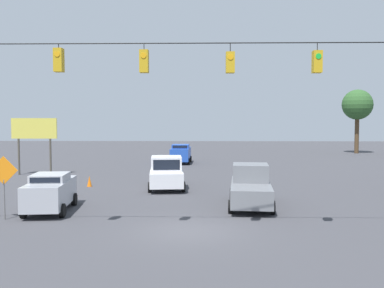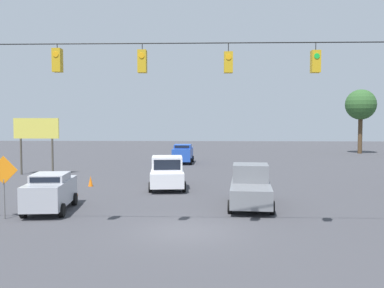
# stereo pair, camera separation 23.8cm
# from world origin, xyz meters

# --- Properties ---
(ground_plane) EXTENTS (140.00, 140.00, 0.00)m
(ground_plane) POSITION_xyz_m (0.00, 0.00, 0.00)
(ground_plane) COLOR #3D3D42
(overhead_signal_span) EXTENTS (23.72, 0.38, 7.90)m
(overhead_signal_span) POSITION_xyz_m (0.05, 0.88, 5.04)
(overhead_signal_span) COLOR #939399
(overhead_signal_span) RESTS_ON ground_plane
(pickup_truck_white_withflow_mid) EXTENTS (2.62, 5.29, 2.12)m
(pickup_truck_white_withflow_mid) POSITION_xyz_m (1.74, -10.53, 0.98)
(pickup_truck_white_withflow_mid) COLOR silver
(pickup_truck_white_withflow_mid) RESTS_ON ground_plane
(sedan_silver_parked_shoulder) EXTENTS (2.27, 4.39, 1.84)m
(sedan_silver_parked_shoulder) POSITION_xyz_m (6.79, -3.49, 0.96)
(sedan_silver_parked_shoulder) COLOR #A8AAB2
(sedan_silver_parked_shoulder) RESTS_ON ground_plane
(sedan_blue_withflow_deep) EXTENTS (2.15, 4.33, 1.91)m
(sedan_blue_withflow_deep) POSITION_xyz_m (1.59, -26.25, 1.00)
(sedan_blue_withflow_deep) COLOR #234CB2
(sedan_blue_withflow_deep) RESTS_ON ground_plane
(pickup_truck_grey_crossing_near) EXTENTS (2.54, 5.42, 2.12)m
(pickup_truck_grey_crossing_near) POSITION_xyz_m (-3.07, -5.03, 0.98)
(pickup_truck_grey_crossing_near) COLOR slate
(pickup_truck_grey_crossing_near) RESTS_ON ground_plane
(traffic_cone_nearest) EXTENTS (0.31, 0.31, 0.70)m
(traffic_cone_nearest) POSITION_xyz_m (6.78, -4.11, 0.35)
(traffic_cone_nearest) COLOR orange
(traffic_cone_nearest) RESTS_ON ground_plane
(traffic_cone_second) EXTENTS (0.31, 0.31, 0.70)m
(traffic_cone_second) POSITION_xyz_m (6.89, -7.70, 0.35)
(traffic_cone_second) COLOR orange
(traffic_cone_second) RESTS_ON ground_plane
(traffic_cone_third) EXTENTS (0.31, 0.31, 0.70)m
(traffic_cone_third) POSITION_xyz_m (6.91, -11.12, 0.35)
(traffic_cone_third) COLOR orange
(traffic_cone_third) RESTS_ON ground_plane
(roadside_billboard) EXTENTS (3.66, 0.16, 4.56)m
(roadside_billboard) POSITION_xyz_m (12.87, -16.98, 3.35)
(roadside_billboard) COLOR #4C473D
(roadside_billboard) RESTS_ON ground_plane
(work_zone_sign) EXTENTS (1.27, 0.06, 2.84)m
(work_zone_sign) POSITION_xyz_m (8.24, -1.75, 1.99)
(work_zone_sign) COLOR slate
(work_zone_sign) RESTS_ON ground_plane
(tree_horizon_left) EXTENTS (3.93, 3.93, 8.33)m
(tree_horizon_left) POSITION_xyz_m (-20.81, -39.37, 6.27)
(tree_horizon_left) COLOR #4C3823
(tree_horizon_left) RESTS_ON ground_plane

